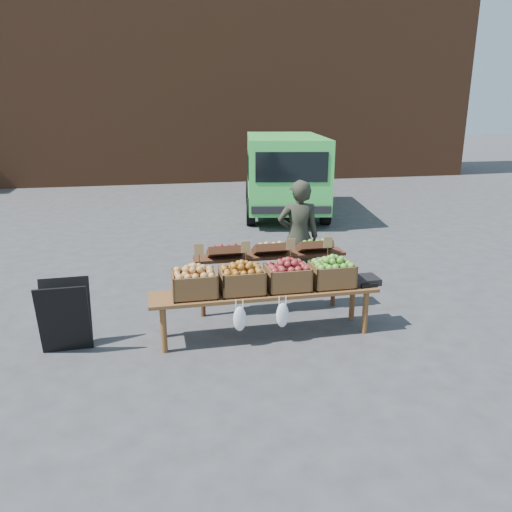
{
  "coord_description": "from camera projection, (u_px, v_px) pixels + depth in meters",
  "views": [
    {
      "loc": [
        -0.44,
        -5.22,
        2.64
      ],
      "look_at": [
        0.82,
        0.65,
        0.85
      ],
      "focal_mm": 35.0,
      "sensor_mm": 36.0,
      "label": 1
    }
  ],
  "objects": [
    {
      "name": "crate_red_apples",
      "position": [
        288.0,
        278.0,
        5.89
      ],
      "size": [
        0.5,
        0.4,
        0.28
      ],
      "primitive_type": null,
      "color": "maroon",
      "rests_on": "display_bench"
    },
    {
      "name": "crate_russet_pears",
      "position": [
        242.0,
        281.0,
        5.78
      ],
      "size": [
        0.5,
        0.4,
        0.28
      ],
      "primitive_type": null,
      "color": "#A65E12",
      "rests_on": "display_bench"
    },
    {
      "name": "display_bench",
      "position": [
        265.0,
        313.0,
        5.96
      ],
      "size": [
        2.7,
        0.56,
        0.57
      ],
      "primitive_type": null,
      "color": "brown",
      "rests_on": "ground"
    },
    {
      "name": "weighing_scale",
      "position": [
        364.0,
        280.0,
        6.12
      ],
      "size": [
        0.34,
        0.3,
        0.08
      ],
      "primitive_type": "cube",
      "color": "black",
      "rests_on": "display_bench"
    },
    {
      "name": "delivery_van",
      "position": [
        284.0,
        175.0,
        12.74
      ],
      "size": [
        2.8,
        4.7,
        1.97
      ],
      "primitive_type": null,
      "rotation": [
        0.0,
        0.0,
        -0.19
      ],
      "color": "#3DCD4F",
      "rests_on": "ground"
    },
    {
      "name": "brick_building",
      "position": [
        153.0,
        41.0,
        18.36
      ],
      "size": [
        24.0,
        4.0,
        10.0
      ],
      "primitive_type": "cube",
      "color": "brown",
      "rests_on": "ground"
    },
    {
      "name": "crate_golden_apples",
      "position": [
        194.0,
        284.0,
        5.67
      ],
      "size": [
        0.5,
        0.4,
        0.28
      ],
      "primitive_type": null,
      "color": "gold",
      "rests_on": "display_bench"
    },
    {
      "name": "ground",
      "position": [
        198.0,
        347.0,
        5.74
      ],
      "size": [
        80.0,
        80.0,
        0.0
      ],
      "primitive_type": "plane",
      "color": "#3E3E40"
    },
    {
      "name": "chalkboard_sign",
      "position": [
        65.0,
        316.0,
        5.55
      ],
      "size": [
        0.55,
        0.31,
        0.82
      ],
      "primitive_type": null,
      "rotation": [
        0.0,
        0.0,
        0.02
      ],
      "color": "black",
      "rests_on": "ground"
    },
    {
      "name": "back_table",
      "position": [
        270.0,
        274.0,
        6.62
      ],
      "size": [
        2.1,
        0.44,
        1.04
      ],
      "primitive_type": null,
      "color": "#3F2213",
      "rests_on": "ground"
    },
    {
      "name": "vendor",
      "position": [
        298.0,
        237.0,
        7.24
      ],
      "size": [
        0.66,
        0.48,
        1.67
      ],
      "primitive_type": "imported",
      "rotation": [
        0.0,
        0.0,
        3.0
      ],
      "color": "#292C21",
      "rests_on": "ground"
    },
    {
      "name": "crate_green_apples",
      "position": [
        332.0,
        275.0,
        6.01
      ],
      "size": [
        0.5,
        0.4,
        0.28
      ],
      "primitive_type": null,
      "color": "#4C8625",
      "rests_on": "display_bench"
    }
  ]
}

